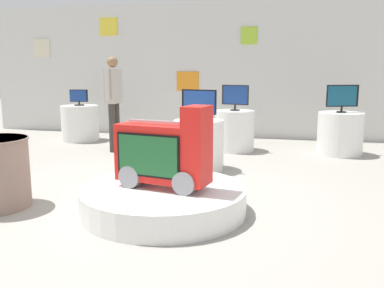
# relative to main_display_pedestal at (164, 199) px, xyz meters

# --- Properties ---
(ground_plane) EXTENTS (30.00, 30.00, 0.00)m
(ground_plane) POSITION_rel_main_display_pedestal_xyz_m (-0.31, 0.41, -0.13)
(ground_plane) COLOR #9E998E
(back_wall_display) EXTENTS (11.44, 0.13, 3.03)m
(back_wall_display) POSITION_rel_main_display_pedestal_xyz_m (-0.31, 5.26, 1.38)
(back_wall_display) COLOR silver
(back_wall_display) RESTS_ON ground
(main_display_pedestal) EXTENTS (1.76, 1.76, 0.27)m
(main_display_pedestal) POSITION_rel_main_display_pedestal_xyz_m (0.00, 0.00, 0.00)
(main_display_pedestal) COLOR white
(main_display_pedestal) RESTS_ON ground
(novelty_firetruck_tv) EXTENTS (1.04, 0.55, 0.88)m
(novelty_firetruck_tv) POSITION_rel_main_display_pedestal_xyz_m (0.02, -0.01, 0.49)
(novelty_firetruck_tv) COLOR gray
(novelty_firetruck_tv) RESTS_ON main_display_pedestal
(display_pedestal_left_rear) EXTENTS (0.80, 0.80, 0.76)m
(display_pedestal_left_rear) POSITION_rel_main_display_pedestal_xyz_m (-3.12, 3.98, 0.25)
(display_pedestal_left_rear) COLOR white
(display_pedestal_left_rear) RESTS_ON ground
(tv_on_left_rear) EXTENTS (0.38, 0.21, 0.34)m
(tv_on_left_rear) POSITION_rel_main_display_pedestal_xyz_m (-3.12, 3.98, 0.80)
(tv_on_left_rear) COLOR black
(tv_on_left_rear) RESTS_ON display_pedestal_left_rear
(display_pedestal_center_rear) EXTENTS (0.79, 0.79, 0.76)m
(display_pedestal_center_rear) POSITION_rel_main_display_pedestal_xyz_m (2.20, 3.66, 0.25)
(display_pedestal_center_rear) COLOR white
(display_pedestal_center_rear) RESTS_ON ground
(tv_on_center_rear) EXTENTS (0.56, 0.23, 0.49)m
(tv_on_center_rear) POSITION_rel_main_display_pedestal_xyz_m (2.20, 3.66, 0.91)
(tv_on_center_rear) COLOR black
(tv_on_center_rear) RESTS_ON display_pedestal_center_rear
(display_pedestal_right_rear) EXTENTS (0.74, 0.74, 0.76)m
(display_pedestal_right_rear) POSITION_rel_main_display_pedestal_xyz_m (0.30, 3.59, 0.25)
(display_pedestal_right_rear) COLOR white
(display_pedestal_right_rear) RESTS_ON ground
(tv_on_right_rear) EXTENTS (0.52, 0.18, 0.48)m
(tv_on_right_rear) POSITION_rel_main_display_pedestal_xyz_m (0.30, 3.59, 0.90)
(tv_on_right_rear) COLOR black
(tv_on_right_rear) RESTS_ON display_pedestal_right_rear
(display_pedestal_far_right) EXTENTS (0.75, 0.75, 0.76)m
(display_pedestal_far_right) POSITION_rel_main_display_pedestal_xyz_m (-0.04, 1.95, 0.25)
(display_pedestal_far_right) COLOR white
(display_pedestal_far_right) RESTS_ON ground
(tv_on_far_right) EXTENTS (0.56, 0.21, 0.46)m
(tv_on_far_right) POSITION_rel_main_display_pedestal_xyz_m (-0.04, 1.94, 0.88)
(tv_on_far_right) COLOR black
(tv_on_far_right) RESTS_ON display_pedestal_far_right
(shopper_browsing_near_truck) EXTENTS (0.20, 0.56, 1.75)m
(shopper_browsing_near_truck) POSITION_rel_main_display_pedestal_xyz_m (-1.89, 3.03, 0.90)
(shopper_browsing_near_truck) COLOR #38332D
(shopper_browsing_near_truck) RESTS_ON ground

